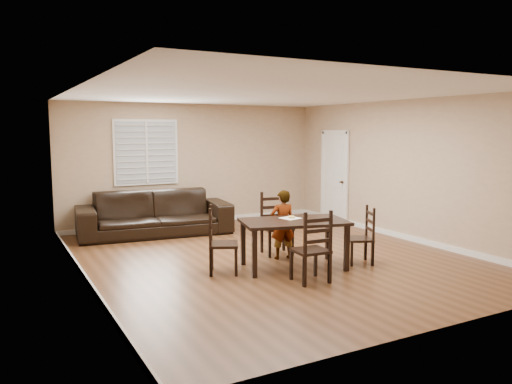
% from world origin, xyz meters
% --- Properties ---
extents(ground, '(7.00, 7.00, 0.00)m').
position_xyz_m(ground, '(0.00, 0.00, 0.00)').
color(ground, brown).
rests_on(ground, ground).
extents(room, '(6.04, 7.04, 2.72)m').
position_xyz_m(room, '(0.04, 0.18, 1.81)').
color(room, tan).
rests_on(room, ground).
extents(dining_table, '(1.76, 1.25, 0.75)m').
position_xyz_m(dining_table, '(-0.03, -0.74, 0.66)').
color(dining_table, black).
rests_on(dining_table, ground).
extents(chair_near, '(0.54, 0.52, 1.06)m').
position_xyz_m(chair_near, '(0.21, 0.26, 0.48)').
color(chair_near, black).
rests_on(chair_near, ground).
extents(chair_far, '(0.49, 0.46, 1.03)m').
position_xyz_m(chair_far, '(-0.21, -1.57, 0.47)').
color(chair_far, black).
rests_on(chair_far, ground).
extents(chair_left, '(0.57, 0.59, 1.00)m').
position_xyz_m(chair_left, '(-1.20, -0.42, 0.46)').
color(chair_left, black).
rests_on(chair_left, ground).
extents(chair_right, '(0.52, 0.53, 0.92)m').
position_xyz_m(chair_right, '(1.14, -1.04, 0.42)').
color(chair_right, black).
rests_on(chair_right, ground).
extents(child, '(0.46, 0.34, 1.15)m').
position_xyz_m(child, '(0.11, -0.18, 0.57)').
color(child, gray).
rests_on(child, ground).
extents(napkin, '(0.32, 0.32, 0.00)m').
position_xyz_m(napkin, '(0.02, -0.56, 0.75)').
color(napkin, beige).
rests_on(napkin, dining_table).
extents(donut, '(0.11, 0.11, 0.04)m').
position_xyz_m(donut, '(0.04, -0.57, 0.77)').
color(donut, gold).
rests_on(donut, napkin).
extents(sofa, '(3.14, 1.51, 0.89)m').
position_xyz_m(sofa, '(-1.18, 2.70, 0.44)').
color(sofa, black).
rests_on(sofa, ground).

